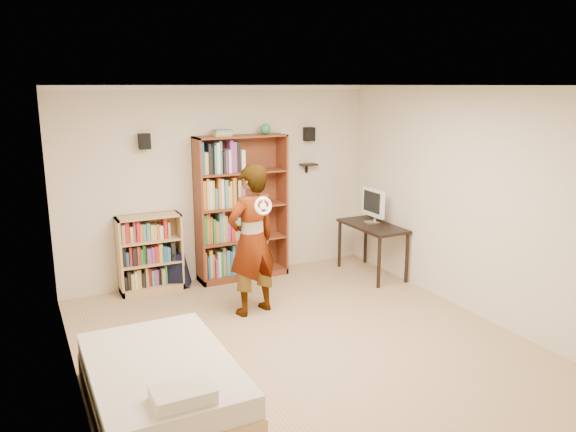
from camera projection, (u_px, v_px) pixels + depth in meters
name	position (u px, v px, depth m)	size (l,w,h in m)	color
ground	(304.00, 345.00, 5.99)	(4.50, 5.00, 0.01)	tan
room_shell	(305.00, 182.00, 5.59)	(4.52, 5.02, 2.71)	beige
crown_molding	(306.00, 89.00, 5.38)	(4.50, 5.00, 0.06)	white
speaker_left	(144.00, 141.00, 7.17)	(0.14, 0.12, 0.20)	black
speaker_right	(309.00, 134.00, 8.21)	(0.14, 0.12, 0.20)	black
wall_shelf	(309.00, 165.00, 8.32)	(0.25, 0.16, 0.03)	black
tall_bookshelf	(242.00, 208.00, 7.88)	(1.28, 0.37, 2.03)	brown
low_bookshelf	(150.00, 254.00, 7.45)	(0.83, 0.31, 1.04)	tan
computer_desk	(372.00, 250.00, 8.13)	(0.55, 1.10, 0.75)	black
imac	(372.00, 206.00, 8.10)	(0.10, 0.50, 0.50)	white
daybed	(162.00, 379.00, 4.78)	(1.17, 1.80, 0.53)	beige
person	(252.00, 240.00, 6.64)	(0.66, 0.44, 1.82)	black
wii_wheel	(263.00, 206.00, 6.24)	(0.21, 0.21, 0.04)	white
navy_bag	(175.00, 270.00, 7.64)	(0.36, 0.23, 0.49)	black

